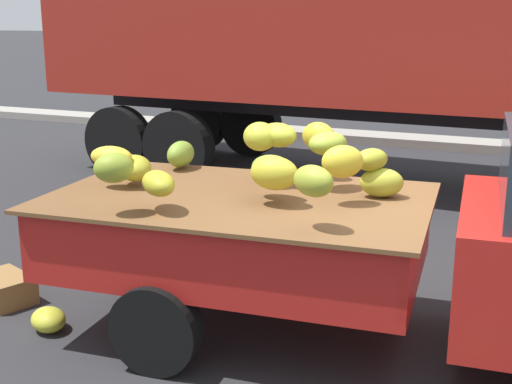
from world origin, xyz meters
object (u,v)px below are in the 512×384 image
object	(u,v)px
pickup_truck	(511,246)
fallen_banana_bunch_near_tailgate	(48,320)
semi_trailer	(448,6)
produce_crate	(5,289)

from	to	relation	value
pickup_truck	fallen_banana_bunch_near_tailgate	distance (m)	3.47
semi_trailer	produce_crate	distance (m)	6.58
produce_crate	semi_trailer	bearing A→B (deg)	63.34
fallen_banana_bunch_near_tailgate	produce_crate	world-z (taller)	produce_crate
fallen_banana_bunch_near_tailgate	semi_trailer	bearing A→B (deg)	70.68
pickup_truck	semi_trailer	distance (m)	5.36
pickup_truck	semi_trailer	world-z (taller)	semi_trailer
fallen_banana_bunch_near_tailgate	produce_crate	xyz separation A→B (m)	(-0.72, 0.30, 0.03)
semi_trailer	produce_crate	bearing A→B (deg)	-114.40
fallen_banana_bunch_near_tailgate	pickup_truck	bearing A→B (deg)	14.09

